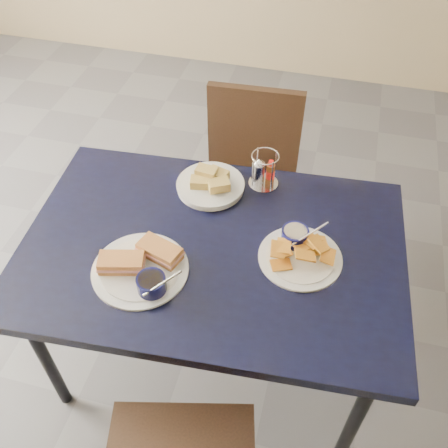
% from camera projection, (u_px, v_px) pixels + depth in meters
% --- Properties ---
extents(ground, '(6.00, 6.00, 0.00)m').
position_uv_depth(ground, '(187.00, 352.00, 2.21)').
color(ground, '#4F4E53').
rests_on(ground, ground).
extents(dining_table, '(1.32, 0.93, 0.75)m').
position_uv_depth(dining_table, '(213.00, 257.00, 1.70)').
color(dining_table, black).
rests_on(dining_table, ground).
extents(chair_far, '(0.44, 0.42, 0.88)m').
position_uv_depth(chair_far, '(250.00, 173.00, 2.27)').
color(chair_far, black).
rests_on(chair_far, ground).
extents(sandwich_plate, '(0.32, 0.31, 0.12)m').
position_uv_depth(sandwich_plate, '(142.00, 266.00, 1.56)').
color(sandwich_plate, white).
rests_on(sandwich_plate, dining_table).
extents(plantain_plate, '(0.27, 0.27, 0.12)m').
position_uv_depth(plantain_plate, '(299.00, 249.00, 1.61)').
color(plantain_plate, white).
rests_on(plantain_plate, dining_table).
extents(bread_basket, '(0.25, 0.25, 0.07)m').
position_uv_depth(bread_basket, '(211.00, 184.00, 1.83)').
color(bread_basket, white).
rests_on(bread_basket, dining_table).
extents(condiment_caddy, '(0.11, 0.11, 0.14)m').
position_uv_depth(condiment_caddy, '(263.00, 172.00, 1.82)').
color(condiment_caddy, silver).
rests_on(condiment_caddy, dining_table).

